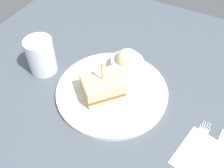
# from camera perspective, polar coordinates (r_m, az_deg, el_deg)

# --- Properties ---
(ground_plane) EXTENTS (0.90, 0.90, 0.02)m
(ground_plane) POSITION_cam_1_polar(r_m,az_deg,el_deg) (0.64, 0.00, -2.44)
(ground_plane) COLOR #4C5660
(plate) EXTENTS (0.27, 0.27, 0.01)m
(plate) POSITION_cam_1_polar(r_m,az_deg,el_deg) (0.63, 0.00, -1.55)
(plate) COLOR silver
(plate) RESTS_ON ground_plane
(sandwich_half_center) EXTENTS (0.11, 0.11, 0.10)m
(sandwich_half_center) POSITION_cam_1_polar(r_m,az_deg,el_deg) (0.60, -2.10, -0.59)
(sandwich_half_center) COLOR beige
(sandwich_half_center) RESTS_ON plate
(coleslaw_bowl) EXTENTS (0.08, 0.08, 0.06)m
(coleslaw_bowl) POSITION_cam_1_polar(r_m,az_deg,el_deg) (0.66, 3.40, 4.85)
(coleslaw_bowl) COLOR white
(coleslaw_bowl) RESTS_ON plate
(drink_glass) EXTENTS (0.07, 0.07, 0.09)m
(drink_glass) POSITION_cam_1_polar(r_m,az_deg,el_deg) (0.69, -15.32, 5.68)
(drink_glass) COLOR #B74C33
(drink_glass) RESTS_ON ground_plane
(napkin) EXTENTS (0.12, 0.13, 0.00)m
(napkin) POSITION_cam_1_polar(r_m,az_deg,el_deg) (0.57, 19.55, -15.05)
(napkin) COLOR beige
(napkin) RESTS_ON ground_plane
(fork) EXTENTS (0.02, 0.13, 0.00)m
(fork) POSITION_cam_1_polar(r_m,az_deg,el_deg) (0.59, 18.94, -11.24)
(fork) COLOR silver
(fork) RESTS_ON ground_plane
(knife) EXTENTS (0.02, 0.12, 0.00)m
(knife) POSITION_cam_1_polar(r_m,az_deg,el_deg) (0.59, 22.49, -13.12)
(knife) COLOR silver
(knife) RESTS_ON ground_plane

